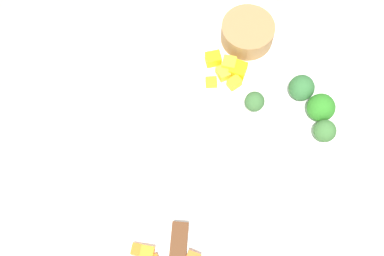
{
  "coord_description": "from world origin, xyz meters",
  "views": [
    {
      "loc": [
        -0.18,
        -0.21,
        0.7
      ],
      "look_at": [
        0.0,
        0.0,
        0.02
      ],
      "focal_mm": 51.12,
      "sensor_mm": 36.0,
      "label": 1
    }
  ],
  "objects": [
    {
      "name": "broccoli_floret_2",
      "position": [
        0.15,
        -0.06,
        0.03
      ],
      "size": [
        0.04,
        0.04,
        0.04
      ],
      "color": "#95BA6A",
      "rests_on": "cutting_board"
    },
    {
      "name": "pepper_dice_5",
      "position": [
        0.09,
        0.01,
        0.02
      ],
      "size": [
        0.02,
        0.02,
        0.01
      ],
      "primitive_type": "cube",
      "rotation": [
        0.0,
        0.0,
        3.05
      ],
      "color": "yellow",
      "rests_on": "cutting_board"
    },
    {
      "name": "pepper_dice_4",
      "position": [
        0.09,
        0.04,
        0.02
      ],
      "size": [
        0.02,
        0.02,
        0.01
      ],
      "primitive_type": "cube",
      "rotation": [
        0.0,
        0.0,
        1.3
      ],
      "color": "yellow",
      "rests_on": "cutting_board"
    },
    {
      "name": "chef_knife",
      "position": [
        -0.07,
        -0.07,
        0.02
      ],
      "size": [
        0.24,
        0.23,
        0.02
      ],
      "rotation": [
        0.0,
        0.0,
        0.78
      ],
      "color": "silver",
      "rests_on": "cutting_board"
    },
    {
      "name": "pepper_dice_3",
      "position": [
        0.1,
        0.04,
        0.02
      ],
      "size": [
        0.03,
        0.03,
        0.02
      ],
      "primitive_type": "cube",
      "rotation": [
        0.0,
        0.0,
        2.19
      ],
      "color": "yellow",
      "rests_on": "cutting_board"
    },
    {
      "name": "cutting_board",
      "position": [
        0.0,
        0.0,
        0.01
      ],
      "size": [
        0.47,
        0.31,
        0.01
      ],
      "primitive_type": "cube",
      "color": "white",
      "rests_on": "ground_plane"
    },
    {
      "name": "broccoli_floret_3",
      "position": [
        0.13,
        -0.12,
        0.03
      ],
      "size": [
        0.03,
        0.03,
        0.03
      ],
      "color": "#8CB36C",
      "rests_on": "cutting_board"
    },
    {
      "name": "prep_bowl",
      "position": [
        0.16,
        0.06,
        0.03
      ],
      "size": [
        0.08,
        0.08,
        0.03
      ],
      "primitive_type": "cylinder",
      "color": "#997043",
      "rests_on": "cutting_board"
    },
    {
      "name": "carrot_dice_2",
      "position": [
        -0.15,
        -0.09,
        0.02
      ],
      "size": [
        0.02,
        0.02,
        0.01
      ],
      "primitive_type": "cube",
      "rotation": [
        0.0,
        0.0,
        0.69
      ],
      "color": "orange",
      "rests_on": "cutting_board"
    },
    {
      "name": "ground_plane",
      "position": [
        0.0,
        0.0,
        0.0
      ],
      "size": [
        4.0,
        4.0,
        0.0
      ],
      "primitive_type": "plane",
      "color": "gray"
    },
    {
      "name": "pepper_dice_2",
      "position": [
        0.11,
        0.03,
        0.02
      ],
      "size": [
        0.03,
        0.03,
        0.02
      ],
      "primitive_type": "cube",
      "rotation": [
        0.0,
        0.0,
        2.08
      ],
      "color": "yellow",
      "rests_on": "cutting_board"
    },
    {
      "name": "broccoli_floret_0",
      "position": [
        0.15,
        -0.09,
        0.03
      ],
      "size": [
        0.04,
        0.04,
        0.04
      ],
      "color": "#96B66D",
      "rests_on": "cutting_board"
    },
    {
      "name": "pepper_dice_0",
      "position": [
        0.09,
        0.06,
        0.02
      ],
      "size": [
        0.03,
        0.03,
        0.02
      ],
      "primitive_type": "cube",
      "rotation": [
        0.0,
        0.0,
        1.07
      ],
      "color": "yellow",
      "rests_on": "cutting_board"
    },
    {
      "name": "carrot_dice_5",
      "position": [
        -0.16,
        -0.08,
        0.02
      ],
      "size": [
        0.02,
        0.02,
        0.01
      ],
      "primitive_type": "cube",
      "rotation": [
        0.0,
        0.0,
        2.23
      ],
      "color": "orange",
      "rests_on": "cutting_board"
    },
    {
      "name": "pepper_dice_1",
      "position": [
        0.07,
        0.04,
        0.02
      ],
      "size": [
        0.02,
        0.02,
        0.01
      ],
      "primitive_type": "cube",
      "rotation": [
        0.0,
        0.0,
        2.49
      ],
      "color": "yellow",
      "rests_on": "cutting_board"
    },
    {
      "name": "broccoli_floret_1",
      "position": [
        0.09,
        -0.03,
        0.03
      ],
      "size": [
        0.03,
        0.03,
        0.03
      ],
      "color": "#8CC265",
      "rests_on": "cutting_board"
    }
  ]
}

